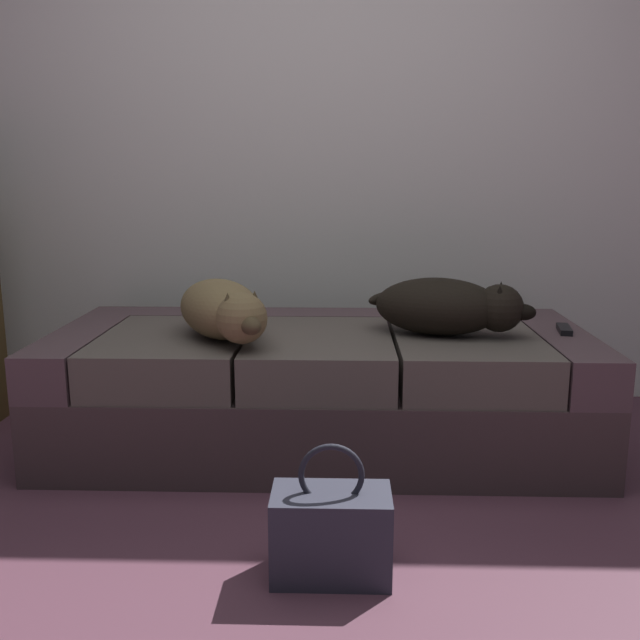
% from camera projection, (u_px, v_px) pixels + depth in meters
% --- Properties ---
extents(ground_plane, '(10.00, 10.00, 0.00)m').
position_uv_depth(ground_plane, '(307.00, 616.00, 1.72)').
color(ground_plane, '#573342').
extents(back_wall, '(6.40, 0.10, 2.80)m').
position_uv_depth(back_wall, '(325.00, 100.00, 3.22)').
color(back_wall, silver).
rests_on(back_wall, ground).
extents(couch, '(2.07, 0.93, 0.47)m').
position_uv_depth(couch, '(320.00, 387.00, 2.79)').
color(couch, '#433435').
rests_on(couch, ground).
extents(dog_tan, '(0.46, 0.60, 0.22)m').
position_uv_depth(dog_tan, '(224.00, 310.00, 2.56)').
color(dog_tan, olive).
rests_on(dog_tan, couch).
extents(dog_dark, '(0.63, 0.38, 0.22)m').
position_uv_depth(dog_dark, '(448.00, 306.00, 2.63)').
color(dog_dark, black).
rests_on(dog_dark, couch).
extents(tv_remote, '(0.07, 0.16, 0.02)m').
position_uv_depth(tv_remote, '(564.00, 329.00, 2.70)').
color(tv_remote, black).
rests_on(tv_remote, couch).
extents(handbag, '(0.32, 0.18, 0.38)m').
position_uv_depth(handbag, '(331.00, 532.00, 1.88)').
color(handbag, '#2F303E').
rests_on(handbag, ground).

